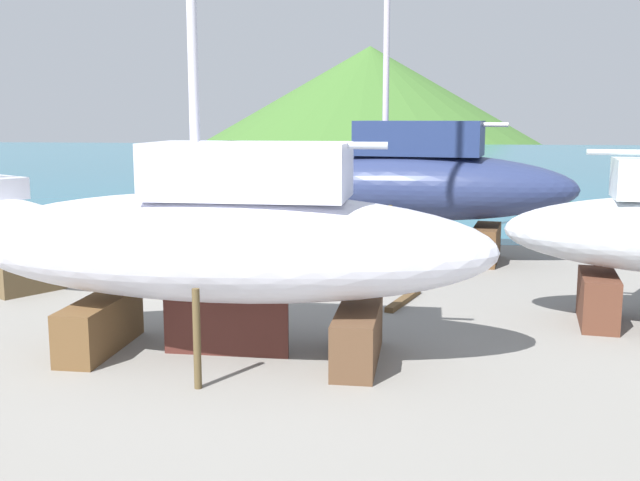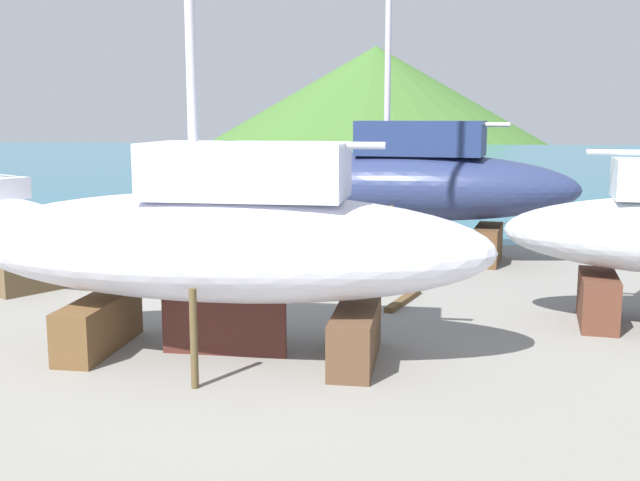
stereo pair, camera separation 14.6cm
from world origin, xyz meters
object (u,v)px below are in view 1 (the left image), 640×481
at_px(sailboat_large_starboard, 226,241).
at_px(barrel_rust_far, 206,273).
at_px(worker, 566,217).
at_px(sailboat_mid_port, 403,183).

distance_m(sailboat_large_starboard, barrel_rust_far, 6.27).
bearing_deg(worker, sailboat_large_starboard, 52.33).
height_order(sailboat_mid_port, worker, sailboat_mid_port).
distance_m(sailboat_mid_port, barrel_rust_far, 6.75).
bearing_deg(worker, sailboat_mid_port, 27.47).
relative_size(sailboat_mid_port, sailboat_large_starboard, 0.95).
bearing_deg(sailboat_mid_port, barrel_rust_far, 50.94).
bearing_deg(barrel_rust_far, worker, 37.85).
height_order(sailboat_large_starboard, barrel_rust_far, sailboat_large_starboard).
relative_size(sailboat_mid_port, barrel_rust_far, 20.66).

